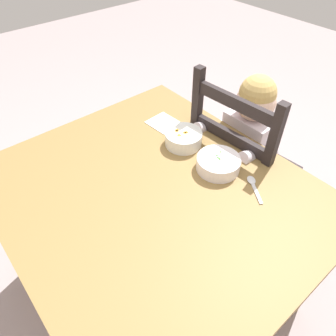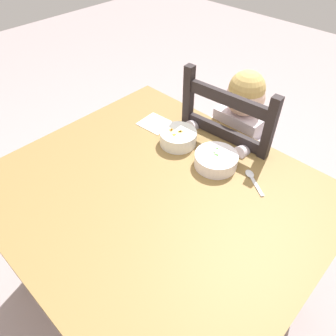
# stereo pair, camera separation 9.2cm
# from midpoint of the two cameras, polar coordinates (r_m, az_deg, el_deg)

# --- Properties ---
(ground_plane) EXTENTS (8.00, 8.00, 0.00)m
(ground_plane) POSITION_cam_midpoint_polar(r_m,az_deg,el_deg) (1.75, -0.13, -20.14)
(ground_plane) COLOR #9D8C8D
(dining_table) EXTENTS (1.16, 1.01, 0.72)m
(dining_table) POSITION_cam_midpoint_polar(r_m,az_deg,el_deg) (1.23, -0.18, -7.09)
(dining_table) COLOR olive
(dining_table) RESTS_ON ground
(dining_chair) EXTENTS (0.45, 0.45, 0.99)m
(dining_chair) POSITION_cam_midpoint_polar(r_m,az_deg,el_deg) (1.65, 14.19, -0.23)
(dining_chair) COLOR black
(dining_chair) RESTS_ON ground
(child_figure) EXTENTS (0.32, 0.31, 0.96)m
(child_figure) POSITION_cam_midpoint_polar(r_m,az_deg,el_deg) (1.54, 15.03, 4.33)
(child_figure) COLOR silver
(child_figure) RESTS_ON ground
(bowl_of_peas) EXTENTS (0.17, 0.17, 0.06)m
(bowl_of_peas) POSITION_cam_midpoint_polar(r_m,az_deg,el_deg) (1.24, 11.07, 0.78)
(bowl_of_peas) COLOR white
(bowl_of_peas) RESTS_ON dining_table
(bowl_of_carrots) EXTENTS (0.15, 0.15, 0.06)m
(bowl_of_carrots) POSITION_cam_midpoint_polar(r_m,az_deg,el_deg) (1.33, 4.76, 5.29)
(bowl_of_carrots) COLOR white
(bowl_of_carrots) RESTS_ON dining_table
(spoon) EXTENTS (0.13, 0.09, 0.01)m
(spoon) POSITION_cam_midpoint_polar(r_m,az_deg,el_deg) (1.22, 17.02, -2.84)
(spoon) COLOR silver
(spoon) RESTS_ON dining_table
(paper_napkin) EXTENTS (0.14, 0.13, 0.00)m
(paper_napkin) POSITION_cam_midpoint_polar(r_m,az_deg,el_deg) (1.47, 1.02, 7.99)
(paper_napkin) COLOR white
(paper_napkin) RESTS_ON dining_table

